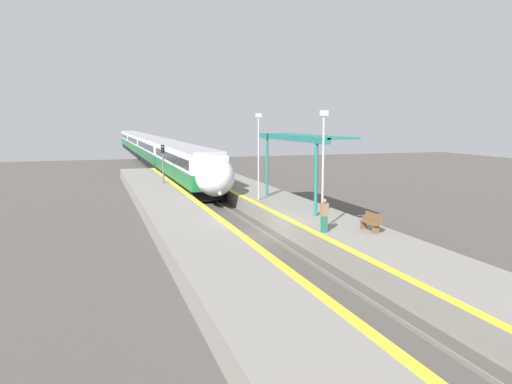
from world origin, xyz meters
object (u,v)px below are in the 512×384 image
(train, at_px, (148,147))
(lamppost_mid, at_px, (259,151))
(platform_bench, at_px, (371,222))
(person_waiting, at_px, (324,215))
(lamppost_near, at_px, (323,163))
(railway_signal, at_px, (163,164))

(train, distance_m, lamppost_mid, 47.06)
(platform_bench, relative_size, lamppost_mid, 0.25)
(person_waiting, height_order, lamppost_near, lamppost_near)
(railway_signal, distance_m, lamppost_near, 21.86)
(lamppost_mid, bearing_deg, person_waiting, -90.79)
(platform_bench, xyz_separation_m, railway_signal, (-6.92, 22.33, 1.17))
(train, bearing_deg, lamppost_near, -87.65)
(platform_bench, height_order, person_waiting, person_waiting)
(lamppost_near, bearing_deg, lamppost_mid, 90.00)
(train, distance_m, lamppost_near, 56.87)
(person_waiting, distance_m, lamppost_near, 2.51)
(platform_bench, xyz_separation_m, lamppost_near, (-2.10, 1.07, 2.82))
(platform_bench, bearing_deg, railway_signal, 107.23)
(platform_bench, relative_size, lamppost_near, 0.25)
(lamppost_near, relative_size, lamppost_mid, 1.00)
(person_waiting, distance_m, railway_signal, 22.30)
(platform_bench, height_order, lamppost_near, lamppost_near)
(train, distance_m, person_waiting, 57.37)
(lamppost_near, height_order, lamppost_mid, same)
(train, relative_size, lamppost_near, 15.91)
(train, height_order, person_waiting, train)
(train, relative_size, platform_bench, 63.31)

